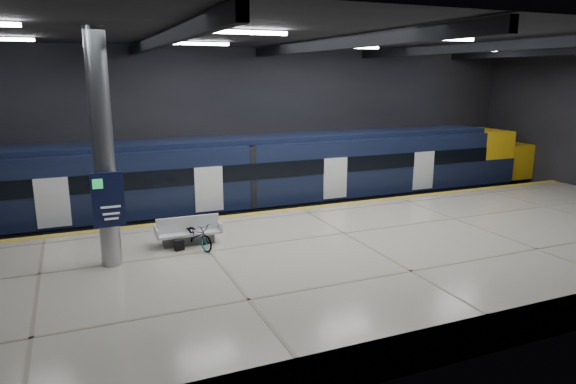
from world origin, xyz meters
TOP-DOWN VIEW (x-y plane):
  - ground at (0.00, 0.00)m, footprint 30.00×30.00m
  - room_shell at (-0.00, 0.00)m, footprint 30.10×16.10m
  - platform at (0.00, -2.50)m, footprint 30.00×11.00m
  - safety_strip at (0.00, 2.75)m, footprint 30.00×0.40m
  - rails at (0.00, 5.50)m, footprint 30.00×1.52m
  - train at (1.12, 5.50)m, footprint 29.40×2.84m
  - bench at (-5.45, 0.02)m, footprint 2.19×0.95m
  - bicycle at (-5.28, -0.54)m, footprint 1.13×1.79m
  - pannier_bag at (-5.88, -0.54)m, footprint 0.33×0.24m
  - info_column at (-8.00, -1.03)m, footprint 0.90×0.78m

SIDE VIEW (x-z plane):
  - ground at x=0.00m, z-range 0.00..0.00m
  - rails at x=0.00m, z-range 0.00..0.16m
  - platform at x=0.00m, z-range 0.00..1.10m
  - safety_strip at x=0.00m, z-range 1.10..1.11m
  - pannier_bag at x=-5.88m, z-range 1.10..1.45m
  - bench at x=-5.45m, z-range 0.96..1.92m
  - bicycle at x=-5.28m, z-range 1.10..1.99m
  - train at x=1.12m, z-range 0.16..3.95m
  - info_column at x=-8.00m, z-range 1.01..7.91m
  - room_shell at x=0.00m, z-range 1.69..9.74m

